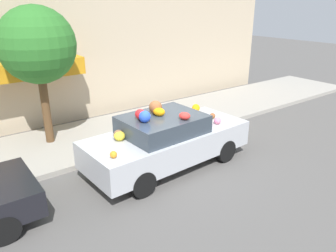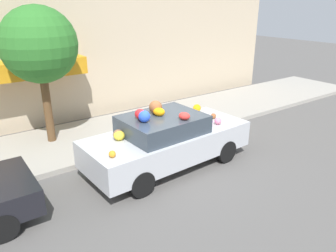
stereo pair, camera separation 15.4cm
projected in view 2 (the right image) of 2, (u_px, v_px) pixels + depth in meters
ground_plane at (166, 164)px, 8.99m from camera, size 60.00×60.00×0.00m
sidewalk_curb at (120, 131)px, 11.01m from camera, size 24.00×3.20×0.15m
building_facade at (84, 54)px, 11.79m from camera, size 18.00×1.20×4.78m
street_tree at (39, 45)px, 9.09m from camera, size 2.14×2.14×3.97m
fire_hydrant at (128, 131)px, 9.91m from camera, size 0.20×0.20×0.70m
art_car at (167, 139)px, 8.60m from camera, size 4.56×1.98×1.80m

